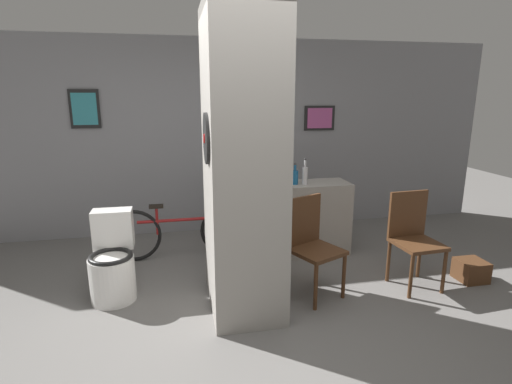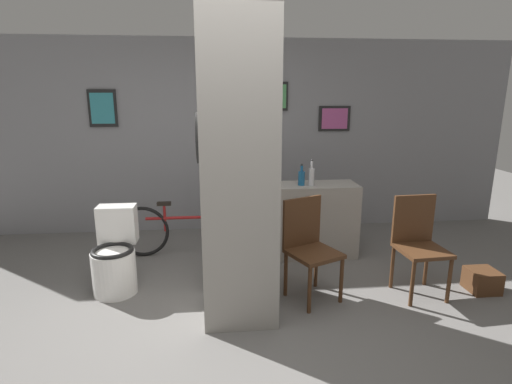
{
  "view_description": "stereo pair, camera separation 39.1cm",
  "coord_description": "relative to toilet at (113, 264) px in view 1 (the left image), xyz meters",
  "views": [
    {
      "loc": [
        -0.51,
        -2.83,
        1.89
      ],
      "look_at": [
        0.24,
        0.89,
        0.95
      ],
      "focal_mm": 28.0,
      "sensor_mm": 36.0,
      "label": 1
    },
    {
      "loc": [
        -0.12,
        -2.88,
        1.89
      ],
      "look_at": [
        0.24,
        0.89,
        0.95
      ],
      "focal_mm": 28.0,
      "sensor_mm": 36.0,
      "label": 2
    }
  ],
  "objects": [
    {
      "name": "bicycle",
      "position": [
        0.65,
        0.82,
        -0.01
      ],
      "size": [
        1.67,
        0.42,
        0.66
      ],
      "color": "black",
      "rests_on": "ground_plane"
    },
    {
      "name": "counter_shelf",
      "position": [
        1.95,
        0.68,
        0.1
      ],
      "size": [
        1.35,
        0.44,
        0.87
      ],
      "color": "gray",
      "rests_on": "ground_plane"
    },
    {
      "name": "bottle_tall",
      "position": [
        2.08,
        0.62,
        0.65
      ],
      "size": [
        0.06,
        0.06,
        0.3
      ],
      "color": "silver",
      "rests_on": "counter_shelf"
    },
    {
      "name": "floor_crate",
      "position": [
        3.58,
        -0.38,
        -0.22
      ],
      "size": [
        0.27,
        0.27,
        0.22
      ],
      "color": "#4C2D19",
      "rests_on": "ground_plane"
    },
    {
      "name": "ground_plane",
      "position": [
        1.14,
        -0.85,
        -0.33
      ],
      "size": [
        14.0,
        14.0,
        0.0
      ],
      "primitive_type": "plane",
      "color": "slate"
    },
    {
      "name": "chair_by_doorway",
      "position": [
        2.91,
        -0.32,
        0.19
      ],
      "size": [
        0.45,
        0.45,
        0.95
      ],
      "rotation": [
        0.0,
        0.0,
        0.07
      ],
      "color": "#4C2D19",
      "rests_on": "ground_plane"
    },
    {
      "name": "pillar_center",
      "position": [
        1.19,
        -0.36,
        0.97
      ],
      "size": [
        0.64,
        0.99,
        2.6
      ],
      "color": "gray",
      "rests_on": "ground_plane"
    },
    {
      "name": "chair_near_pillar",
      "position": [
        1.85,
        -0.3,
        0.19
      ],
      "size": [
        0.56,
        0.56,
        0.95
      ],
      "rotation": [
        0.0,
        0.0,
        0.43
      ],
      "color": "#4C2D19",
      "rests_on": "ground_plane"
    },
    {
      "name": "toilet",
      "position": [
        0.0,
        0.0,
        0.0
      ],
      "size": [
        0.41,
        0.57,
        0.8
      ],
      "color": "white",
      "rests_on": "ground_plane"
    },
    {
      "name": "wall_back",
      "position": [
        1.14,
        1.78,
        0.97
      ],
      "size": [
        8.0,
        0.09,
        2.6
      ],
      "color": "gray",
      "rests_on": "ground_plane"
    },
    {
      "name": "bottle_short",
      "position": [
        1.97,
        0.65,
        0.63
      ],
      "size": [
        0.08,
        0.08,
        0.25
      ],
      "color": "#19598C",
      "rests_on": "counter_shelf"
    }
  ]
}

